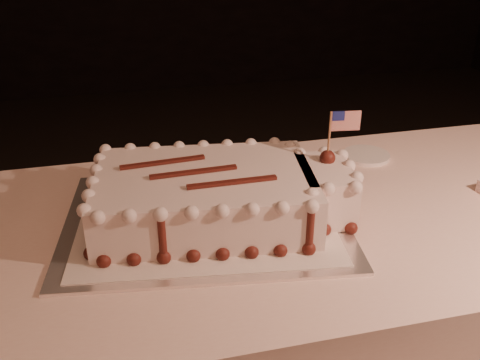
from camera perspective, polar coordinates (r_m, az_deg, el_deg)
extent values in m
cube|color=#FFD5C5|center=(1.48, 4.52, -16.23)|extent=(2.40, 0.80, 0.75)
cube|color=white|center=(1.22, -3.67, -4.27)|extent=(0.69, 0.55, 0.01)
cube|color=silver|center=(1.21, -3.68, -4.07)|extent=(0.61, 0.50, 0.00)
cube|color=white|center=(1.19, -3.76, -1.71)|extent=(0.51, 0.38, 0.11)
cube|color=white|center=(1.22, 8.97, -1.06)|extent=(0.14, 0.19, 0.11)
sphere|color=#591D16|center=(1.09, -14.33, -8.37)|extent=(0.03, 0.03, 0.03)
sphere|color=#591D16|center=(1.08, -11.24, -8.29)|extent=(0.03, 0.03, 0.03)
sphere|color=#591D16|center=(1.08, -8.13, -8.17)|extent=(0.03, 0.03, 0.03)
sphere|color=#591D16|center=(1.08, -4.99, -8.04)|extent=(0.03, 0.03, 0.03)
sphere|color=#591D16|center=(1.08, -1.86, -7.88)|extent=(0.03, 0.03, 0.03)
sphere|color=#591D16|center=(1.08, 1.25, -7.70)|extent=(0.03, 0.03, 0.03)
sphere|color=#591D16|center=(1.09, 4.33, -7.50)|extent=(0.03, 0.03, 0.03)
sphere|color=#591D16|center=(1.10, 7.35, -7.28)|extent=(0.03, 0.03, 0.03)
sphere|color=#591D16|center=(1.14, 7.39, -5.91)|extent=(0.03, 0.03, 0.03)
sphere|color=#591D16|center=(1.17, 9.01, -5.24)|extent=(0.03, 0.03, 0.03)
sphere|color=#591D16|center=(1.18, 11.76, -5.03)|extent=(0.03, 0.03, 0.03)
sphere|color=#591D16|center=(1.22, 11.90, -3.92)|extent=(0.03, 0.03, 0.03)
sphere|color=#591D16|center=(1.27, 11.15, -2.57)|extent=(0.03, 0.03, 0.03)
sphere|color=#591D16|center=(1.32, 10.46, -1.32)|extent=(0.03, 0.03, 0.03)
sphere|color=#591D16|center=(1.33, 8.64, -0.99)|extent=(0.03, 0.03, 0.03)
sphere|color=#591D16|center=(1.31, 6.17, -1.12)|extent=(0.03, 0.03, 0.03)
sphere|color=#591D16|center=(1.35, 5.16, -0.30)|extent=(0.03, 0.03, 0.03)
sphere|color=#591D16|center=(1.36, 3.57, 0.11)|extent=(0.03, 0.03, 0.03)
sphere|color=#591D16|center=(1.36, 1.13, 0.00)|extent=(0.03, 0.03, 0.03)
sphere|color=#591D16|center=(1.35, -1.33, -0.12)|extent=(0.03, 0.03, 0.03)
sphere|color=#591D16|center=(1.35, -3.81, -0.24)|extent=(0.03, 0.03, 0.03)
sphere|color=#591D16|center=(1.35, -6.29, -0.35)|extent=(0.03, 0.03, 0.03)
sphere|color=#591D16|center=(1.35, -8.77, -0.47)|extent=(0.03, 0.03, 0.03)
sphere|color=#591D16|center=(1.35, -11.24, -0.59)|extent=(0.03, 0.03, 0.03)
sphere|color=#591D16|center=(1.36, -13.69, -0.70)|extent=(0.03, 0.03, 0.03)
sphere|color=#591D16|center=(1.32, -14.22, -1.76)|extent=(0.03, 0.03, 0.03)
sphere|color=#591D16|center=(1.27, -14.53, -3.04)|extent=(0.03, 0.03, 0.03)
sphere|color=#591D16|center=(1.22, -14.87, -4.42)|extent=(0.03, 0.03, 0.03)
sphere|color=#591D16|center=(1.17, -15.23, -5.91)|extent=(0.03, 0.03, 0.03)
sphere|color=#591D16|center=(1.12, -15.64, -7.54)|extent=(0.03, 0.03, 0.03)
sphere|color=white|center=(1.04, -14.95, -3.90)|extent=(0.03, 0.03, 0.03)
sphere|color=white|center=(1.03, -11.74, -3.78)|extent=(0.03, 0.03, 0.03)
sphere|color=white|center=(1.03, -8.49, -3.64)|extent=(0.03, 0.03, 0.03)
sphere|color=white|center=(1.02, -5.21, -3.50)|extent=(0.03, 0.03, 0.03)
sphere|color=white|center=(1.02, -1.94, -3.34)|extent=(0.03, 0.03, 0.03)
sphere|color=white|center=(1.03, 1.31, -3.17)|extent=(0.03, 0.03, 0.03)
sphere|color=white|center=(1.04, 4.52, -2.99)|extent=(0.03, 0.03, 0.03)
sphere|color=white|center=(1.05, 7.67, -2.81)|extent=(0.03, 0.03, 0.03)
sphere|color=white|center=(1.09, 7.69, -1.54)|extent=(0.03, 0.03, 0.03)
sphere|color=white|center=(1.12, 9.37, -0.94)|extent=(0.03, 0.03, 0.03)
sphere|color=white|center=(1.13, 12.23, -0.78)|extent=(0.03, 0.03, 0.03)
sphere|color=white|center=(1.17, 12.36, 0.23)|extent=(0.03, 0.03, 0.03)
sphere|color=white|center=(1.22, 11.57, 1.47)|extent=(0.03, 0.03, 0.03)
sphere|color=white|center=(1.27, 10.83, 2.60)|extent=(0.03, 0.03, 0.03)
sphere|color=white|center=(1.28, 8.95, 2.92)|extent=(0.03, 0.03, 0.03)
sphere|color=white|center=(1.27, 6.39, 2.83)|extent=(0.03, 0.03, 0.03)
sphere|color=white|center=(1.30, 5.34, 3.57)|extent=(0.03, 0.03, 0.03)
sphere|color=white|center=(1.32, 3.70, 3.95)|extent=(0.03, 0.03, 0.03)
sphere|color=white|center=(1.31, 1.17, 3.85)|extent=(0.03, 0.03, 0.03)
sphere|color=white|center=(1.31, -1.38, 3.75)|extent=(0.03, 0.03, 0.03)
sphere|color=white|center=(1.30, -3.94, 3.63)|extent=(0.03, 0.03, 0.03)
sphere|color=white|center=(1.30, -6.51, 3.51)|extent=(0.03, 0.03, 0.03)
sphere|color=white|center=(1.31, -9.08, 3.39)|extent=(0.03, 0.03, 0.03)
sphere|color=white|center=(1.31, -11.63, 3.25)|extent=(0.03, 0.03, 0.03)
sphere|color=white|center=(1.32, -14.15, 3.11)|extent=(0.03, 0.03, 0.03)
sphere|color=white|center=(1.27, -14.72, 2.15)|extent=(0.03, 0.03, 0.03)
sphere|color=white|center=(1.22, -15.07, 0.99)|extent=(0.03, 0.03, 0.03)
sphere|color=white|center=(1.17, -15.44, -0.27)|extent=(0.03, 0.03, 0.03)
sphere|color=white|center=(1.12, -15.85, -1.65)|extent=(0.03, 0.03, 0.03)
sphere|color=white|center=(1.07, -16.29, -3.15)|extent=(0.03, 0.03, 0.03)
cylinder|color=#591D16|center=(1.05, -8.29, -6.07)|extent=(0.02, 0.02, 0.10)
sphere|color=#591D16|center=(1.08, -8.14, -8.07)|extent=(0.03, 0.03, 0.03)
cylinder|color=#591D16|center=(1.08, 7.50, -5.20)|extent=(0.02, 0.02, 0.10)
sphere|color=#591D16|center=(1.10, 7.36, -7.17)|extent=(0.03, 0.03, 0.03)
cylinder|color=#591D16|center=(1.25, 11.35, -0.68)|extent=(0.02, 0.02, 0.10)
sphere|color=#591D16|center=(1.27, 11.16, -2.47)|extent=(0.03, 0.03, 0.03)
cylinder|color=#591D16|center=(1.34, 3.63, 1.92)|extent=(0.02, 0.02, 0.10)
sphere|color=#591D16|center=(1.36, 3.58, 0.21)|extent=(0.03, 0.03, 0.03)
cylinder|color=#591D16|center=(1.33, -8.92, 1.34)|extent=(0.02, 0.02, 0.10)
sphere|color=#591D16|center=(1.35, -8.78, -0.38)|extent=(0.03, 0.03, 0.03)
cylinder|color=#591D16|center=(1.19, -15.14, -2.48)|extent=(0.02, 0.02, 0.10)
sphere|color=#591D16|center=(1.22, -14.88, -4.32)|extent=(0.03, 0.03, 0.03)
cube|color=#591D16|center=(1.21, -8.23, 1.90)|extent=(0.19, 0.03, 0.01)
cube|color=#591D16|center=(1.16, -4.96, 0.87)|extent=(0.19, 0.02, 0.01)
cube|color=#591D16|center=(1.11, -0.83, -0.22)|extent=(0.19, 0.01, 0.01)
sphere|color=#591D16|center=(1.23, 9.32, 2.35)|extent=(0.04, 0.04, 0.04)
cylinder|color=#AC7049|center=(1.21, 9.47, 4.19)|extent=(0.00, 0.00, 0.13)
cube|color=red|center=(1.20, 11.24, 6.20)|extent=(0.07, 0.01, 0.04)
cube|color=navy|center=(1.19, 10.45, 6.73)|extent=(0.03, 0.01, 0.02)
cylinder|color=white|center=(1.56, 13.31, 2.57)|extent=(0.13, 0.13, 0.01)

